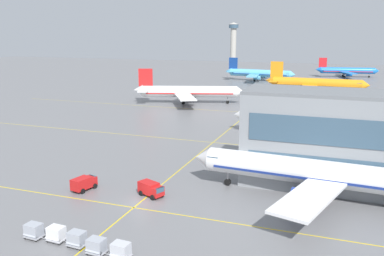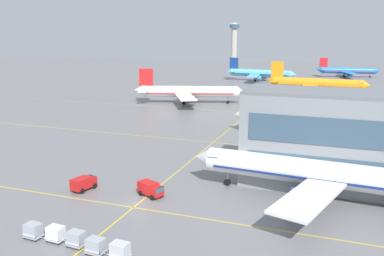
% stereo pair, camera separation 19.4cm
% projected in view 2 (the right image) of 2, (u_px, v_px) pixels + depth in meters
% --- Properties ---
extents(ground_plane, '(600.00, 600.00, 0.00)m').
position_uv_depth(ground_plane, '(140.00, 202.00, 60.73)').
color(ground_plane, slate).
extents(airliner_front_gate, '(38.24, 32.91, 11.89)m').
position_uv_depth(airliner_front_gate, '(315.00, 173.00, 61.11)').
color(airliner_front_gate, white).
rests_on(airliner_front_gate, ground).
extents(airliner_second_row, '(36.82, 31.71, 11.45)m').
position_uv_depth(airliner_second_row, '(309.00, 121.00, 97.84)').
color(airliner_second_row, white).
rests_on(airliner_second_row, ground).
extents(airliner_third_row, '(38.04, 32.49, 12.07)m').
position_uv_depth(airliner_third_row, '(188.00, 92.00, 144.94)').
color(airliner_third_row, white).
rests_on(airliner_third_row, ground).
extents(airliner_far_left_stand, '(40.64, 35.12, 12.66)m').
position_uv_depth(airliner_far_left_stand, '(316.00, 83.00, 166.85)').
color(airliner_far_left_stand, orange).
rests_on(airliner_far_left_stand, ground).
extents(airliner_far_right_stand, '(37.02, 31.73, 11.50)m').
position_uv_depth(airliner_far_right_stand, '(260.00, 73.00, 212.76)').
color(airliner_far_right_stand, '#5BB7E5').
rests_on(airliner_far_right_stand, ground).
extents(airliner_distant_taxiway, '(33.94, 28.91, 10.58)m').
position_uv_depth(airliner_distant_taxiway, '(347.00, 71.00, 230.97)').
color(airliner_distant_taxiway, blue).
rests_on(airliner_distant_taxiway, ground).
extents(taxiway_markings, '(166.21, 125.89, 0.01)m').
position_uv_depth(taxiway_markings, '(213.00, 142.00, 93.82)').
color(taxiway_markings, yellow).
rests_on(taxiway_markings, ground).
extents(service_truck_red_van, '(4.50, 3.34, 2.10)m').
position_uv_depth(service_truck_red_van, '(151.00, 189.00, 62.82)').
color(service_truck_red_van, red).
rests_on(service_truck_red_van, ground).
extents(service_truck_catering, '(2.86, 4.41, 2.10)m').
position_uv_depth(service_truck_catering, '(84.00, 183.00, 65.29)').
color(service_truck_catering, red).
rests_on(service_truck_catering, ground).
extents(baggage_cart_row_leftmost, '(2.80, 1.80, 1.86)m').
position_uv_depth(baggage_cart_row_leftmost, '(33.00, 231.00, 49.89)').
color(baggage_cart_row_leftmost, '#99999E').
rests_on(baggage_cart_row_leftmost, ground).
extents(baggage_cart_row_second, '(2.80, 1.80, 1.86)m').
position_uv_depth(baggage_cart_row_second, '(55.00, 234.00, 49.13)').
color(baggage_cart_row_second, '#99999E').
rests_on(baggage_cart_row_second, ground).
extents(baggage_cart_row_middle, '(2.80, 1.80, 1.86)m').
position_uv_depth(baggage_cart_row_middle, '(76.00, 239.00, 47.91)').
color(baggage_cart_row_middle, '#99999E').
rests_on(baggage_cart_row_middle, ground).
extents(baggage_cart_row_fourth, '(2.80, 1.80, 1.86)m').
position_uv_depth(baggage_cart_row_fourth, '(96.00, 246.00, 46.29)').
color(baggage_cart_row_fourth, '#99999E').
rests_on(baggage_cart_row_fourth, ground).
extents(baggage_cart_row_fifth, '(2.80, 1.80, 1.86)m').
position_uv_depth(baggage_cart_row_fifth, '(120.00, 250.00, 45.33)').
color(baggage_cart_row_fifth, '#99999E').
rests_on(baggage_cart_row_fifth, ground).
extents(control_tower, '(8.82, 8.82, 33.18)m').
position_uv_depth(control_tower, '(234.00, 38.00, 368.15)').
color(control_tower, '#ADA89E').
rests_on(control_tower, ground).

